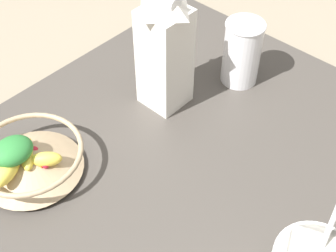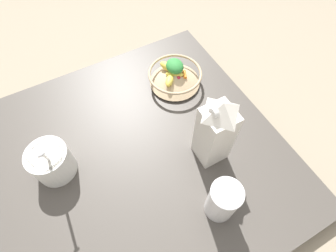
# 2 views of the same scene
# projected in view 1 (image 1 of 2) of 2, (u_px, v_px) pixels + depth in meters

# --- Properties ---
(ground_plane) EXTENTS (6.00, 6.00, 0.00)m
(ground_plane) POSITION_uv_depth(u_px,v_px,m) (206.00, 192.00, 0.92)
(ground_plane) COLOR gray
(countertop) EXTENTS (0.93, 0.93, 0.05)m
(countertop) POSITION_uv_depth(u_px,v_px,m) (207.00, 185.00, 0.90)
(countertop) COLOR #47423D
(countertop) RESTS_ON ground_plane
(fruit_bowl) EXTENTS (0.20, 0.20, 0.09)m
(fruit_bowl) POSITION_uv_depth(u_px,v_px,m) (28.00, 159.00, 0.87)
(fruit_bowl) COLOR tan
(fruit_bowl) RESTS_ON countertop
(milk_carton) EXTENTS (0.09, 0.09, 0.28)m
(milk_carton) POSITION_uv_depth(u_px,v_px,m) (165.00, 49.00, 0.94)
(milk_carton) COLOR silver
(milk_carton) RESTS_ON countertop
(drinking_cup) EXTENTS (0.09, 0.09, 0.15)m
(drinking_cup) POSITION_uv_depth(u_px,v_px,m) (242.00, 51.00, 1.03)
(drinking_cup) COLOR white
(drinking_cup) RESTS_ON countertop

